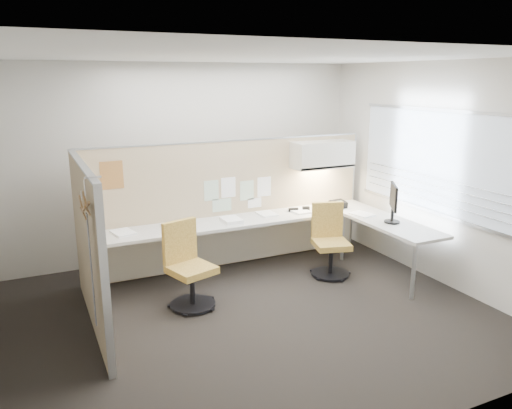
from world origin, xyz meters
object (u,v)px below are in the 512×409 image
chair_right (330,243)px  phone (338,204)px  desk (270,228)px  monitor (393,201)px  chair_left (188,268)px

chair_right → phone: size_ratio=4.43×
desk → phone: bearing=5.3°
chair_right → monitor: bearing=-11.1°
chair_left → chair_right: bearing=-14.5°
chair_left → desk: bearing=5.8°
desk → chair_left: chair_left is taller
chair_left → monitor: (2.73, -0.25, 0.57)m
desk → chair_right: chair_right is taller
chair_left → monitor: bearing=-23.0°
desk → chair_left: size_ratio=4.05×
desk → phone: 1.19m
chair_left → phone: size_ratio=4.59×
phone → desk: bearing=-177.0°
phone → chair_left: bearing=-166.9°
chair_left → monitor: 2.80m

